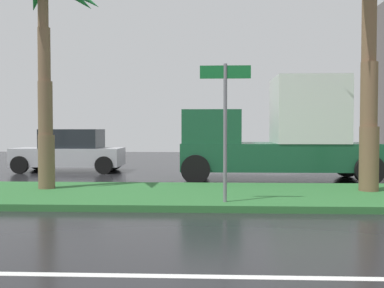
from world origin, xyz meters
The scene contains 7 objects.
ground_plane centered at (0.00, 9.00, -0.05)m, with size 90.00×42.00×0.10m, color black.
near_lane_divider_stripe centered at (0.00, 2.00, 0.00)m, with size 81.00×0.14×0.01m, color white.
median_strip centered at (0.00, 8.00, 0.07)m, with size 85.50×4.00×0.15m, color #2D6B33.
palm_tree_mid_left centered at (-4.79, 8.65, 5.15)m, with size 3.42×3.42×6.26m.
street_name_sign centered at (0.02, 6.52, 2.08)m, with size 1.10×0.08×3.00m.
car_in_traffic_second centered at (-6.02, 14.73, 0.83)m, with size 4.30×2.02×1.72m.
box_truck_lead centered at (2.00, 12.06, 1.55)m, with size 6.40×2.64×3.46m.
Camera 1 is at (-0.28, -3.25, 1.75)m, focal length 42.07 mm.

